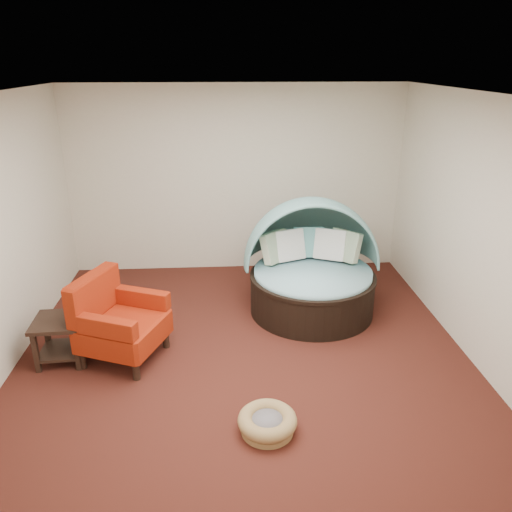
{
  "coord_description": "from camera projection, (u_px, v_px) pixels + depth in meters",
  "views": [
    {
      "loc": [
        -0.18,
        -4.89,
        3.11
      ],
      "look_at": [
        0.18,
        0.6,
        0.92
      ],
      "focal_mm": 35.0,
      "sensor_mm": 36.0,
      "label": 1
    }
  ],
  "objects": [
    {
      "name": "side_table",
      "position": [
        60.0,
        334.0,
        5.41
      ],
      "size": [
        0.54,
        0.54,
        0.5
      ],
      "rotation": [
        0.0,
        0.0,
        0.04
      ],
      "color": "black",
      "rests_on": "floor"
    },
    {
      "name": "canopy_daybed",
      "position": [
        312.0,
        260.0,
        6.44
      ],
      "size": [
        1.76,
        1.65,
        1.48
      ],
      "rotation": [
        0.0,
        0.0,
        -0.02
      ],
      "color": "black",
      "rests_on": "floor"
    },
    {
      "name": "floor",
      "position": [
        244.0,
        351.0,
        5.7
      ],
      "size": [
        5.0,
        5.0,
        0.0
      ],
      "primitive_type": "plane",
      "color": "#451B13",
      "rests_on": "ground"
    },
    {
      "name": "ceiling",
      "position": [
        241.0,
        94.0,
        4.66
      ],
      "size": [
        5.0,
        5.0,
        0.0
      ],
      "primitive_type": "plane",
      "rotation": [
        3.14,
        0.0,
        0.0
      ],
      "color": "white",
      "rests_on": "wall_back"
    },
    {
      "name": "wall_right",
      "position": [
        476.0,
        230.0,
        5.33
      ],
      "size": [
        0.0,
        5.0,
        5.0
      ],
      "primitive_type": "plane",
      "rotation": [
        1.57,
        0.0,
        -1.57
      ],
      "color": "beige",
      "rests_on": "floor"
    },
    {
      "name": "wall_front",
      "position": [
        261.0,
        379.0,
        2.86
      ],
      "size": [
        5.0,
        0.0,
        5.0
      ],
      "primitive_type": "plane",
      "rotation": [
        -1.57,
        0.0,
        0.0
      ],
      "color": "beige",
      "rests_on": "floor"
    },
    {
      "name": "pet_basket",
      "position": [
        267.0,
        422.0,
        4.44
      ],
      "size": [
        0.63,
        0.63,
        0.19
      ],
      "rotation": [
        0.0,
        0.0,
        0.21
      ],
      "color": "olive",
      "rests_on": "floor"
    },
    {
      "name": "wall_back",
      "position": [
        236.0,
        180.0,
        7.5
      ],
      "size": [
        5.0,
        0.0,
        5.0
      ],
      "primitive_type": "plane",
      "rotation": [
        1.57,
        0.0,
        0.0
      ],
      "color": "beige",
      "rests_on": "floor"
    },
    {
      "name": "red_armchair",
      "position": [
        118.0,
        321.0,
        5.44
      ],
      "size": [
        1.07,
        1.07,
        0.96
      ],
      "rotation": [
        0.0,
        0.0,
        -0.38
      ],
      "color": "black",
      "rests_on": "floor"
    }
  ]
}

